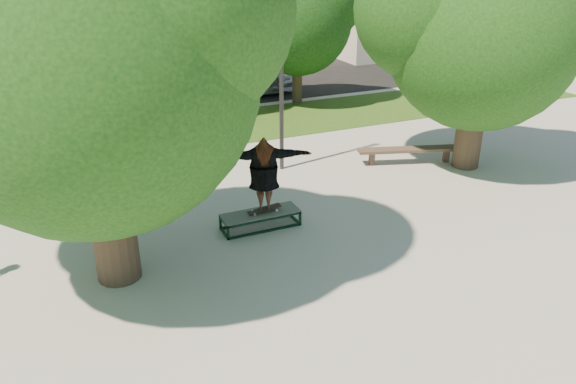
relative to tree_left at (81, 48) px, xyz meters
name	(u,v)px	position (x,y,z in m)	size (l,w,h in m)	color
ground	(333,256)	(4.29, -1.09, -4.42)	(120.00, 120.00, 0.00)	#A6A299
grass_strip	(232,126)	(5.29, 8.41, -4.41)	(30.00, 4.00, 0.02)	#294C15
asphalt_strip	(164,89)	(4.29, 14.91, -4.42)	(40.00, 8.00, 0.01)	black
tree_left	(81,48)	(0.00, 0.00, 0.00)	(6.96, 5.95, 7.12)	#38281E
tree_right	(480,22)	(10.21, 1.99, -0.33)	(6.24, 5.33, 6.51)	#38281E
bg_tree_mid	(148,4)	(3.22, 10.98, -0.41)	(5.76, 4.92, 6.24)	#38281E
bg_tree_right	(295,14)	(8.73, 10.47, -0.93)	(5.04, 4.31, 5.43)	#38281E
lamppost	(281,59)	(5.29, 3.91, -1.27)	(0.25, 0.15, 6.11)	#2D2D30
grind_box	(260,220)	(3.39, 0.73, -4.23)	(1.80, 0.60, 0.38)	black
skater_rig	(264,174)	(3.49, 0.73, -3.11)	(2.19, 1.19, 1.80)	white
bench	(410,151)	(8.92, 2.76, -4.02)	(3.07, 1.34, 0.47)	brown
car_silver_a	(45,78)	(-0.50, 15.41, -3.61)	(1.92, 4.78, 1.63)	#B9B9BE
car_dark	(110,84)	(1.83, 13.27, -3.62)	(1.71, 4.89, 1.61)	black
car_grey	(117,78)	(2.29, 14.55, -3.65)	(2.57, 5.57, 1.55)	#5E5D63
car_silver_b	(250,66)	(8.21, 14.35, -3.61)	(2.27, 5.59, 1.62)	#B2B2B7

